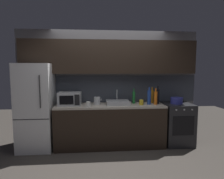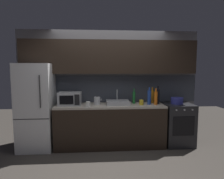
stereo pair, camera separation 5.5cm
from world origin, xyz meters
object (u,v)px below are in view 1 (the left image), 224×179
Objects in this scene: wine_bottle_amber at (152,96)px; mug_yellow at (141,102)px; wine_bottle_blue at (149,97)px; wine_bottle_green at (134,97)px; refrigerator at (36,107)px; mug_white at (88,104)px; oven_range at (177,124)px; microwave at (70,99)px; wine_bottle_orange at (156,98)px; wine_bottle_dark at (158,96)px; kettle at (97,101)px; cooking_pot at (177,101)px; mug_clear at (141,102)px.

mug_yellow is (-0.29, -0.22, -0.09)m from wine_bottle_amber.
wine_bottle_green is (-0.30, 0.14, -0.02)m from wine_bottle_blue.
refrigerator is 2.47m from wine_bottle_amber.
mug_yellow is at bearing -143.55° from wine_bottle_amber.
wine_bottle_green is 1.03m from mug_white.
wine_bottle_blue is at bearing -0.80° from refrigerator.
microwave is (-2.32, 0.02, 0.58)m from oven_range.
wine_bottle_orange is (0.13, -0.03, -0.01)m from wine_bottle_blue.
refrigerator is at bearing 169.17° from mug_white.
refrigerator is at bearing -179.41° from wine_bottle_dark.
refrigerator is 4.99× the size of wine_bottle_amber.
wine_bottle_orange reaches higher than kettle.
microwave is 1.21× the size of wine_bottle_dark.
microwave is at bearing -176.20° from wine_bottle_green.
wine_bottle_dark reaches higher than cooking_pot.
microwave is 1.37m from wine_bottle_green.
microwave is at bearing 150.11° from mug_white.
oven_range is 10.46× the size of mug_clear.
microwave is at bearing -176.26° from wine_bottle_amber.
wine_bottle_amber is 0.92× the size of wine_bottle_dark.
kettle is 0.96m from mug_clear.
wine_bottle_dark is (1.87, 0.01, 0.03)m from microwave.
wine_bottle_amber is at bearing 129.72° from wine_bottle_dark.
wine_bottle_blue is 1.13× the size of wine_bottle_green.
mug_clear is 0.76m from cooking_pot.
wine_bottle_blue reaches higher than mug_clear.
refrigerator reaches higher than wine_bottle_orange.
microwave is at bearing 179.51° from oven_range.
oven_range is 0.79m from wine_bottle_orange.
wine_bottle_orange is (0.43, -0.17, 0.01)m from wine_bottle_green.
microwave is 1.24× the size of wine_bottle_blue.
wine_bottle_green is at bearing 17.76° from mug_white.
refrigerator is at bearing -176.95° from wine_bottle_green.
wine_bottle_blue is 0.21m from mug_yellow.
wine_bottle_amber reaches higher than mug_yellow.
mug_clear is at bearing -12.44° from wine_bottle_green.
wine_bottle_orange is 4.03× the size of mug_clear.
wine_bottle_orange is 0.32m from mug_clear.
refrigerator is at bearing -176.86° from wine_bottle_amber.
wine_bottle_amber is at bearing 3.14° from refrigerator.
wine_bottle_amber is at bearing 13.42° from mug_clear.
microwave reaches higher than kettle.
kettle is (0.56, 0.02, -0.05)m from microwave.
wine_bottle_orange is 0.32m from mug_yellow.
wine_bottle_green is 0.86× the size of wine_bottle_dark.
mug_white is (-1.93, -0.20, 0.50)m from oven_range.
cooking_pot is (0.80, 0.08, 0.01)m from mug_yellow.
wine_bottle_blue is at bearing 15.20° from mug_yellow.
kettle is at bearing 175.46° from wine_bottle_orange.
wine_bottle_dark is at bearing 176.45° from oven_range.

